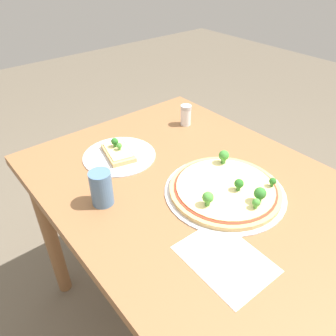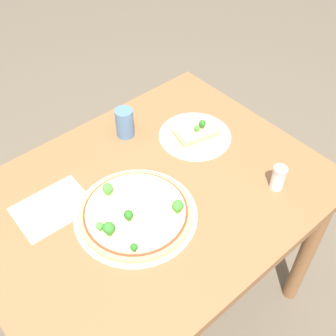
# 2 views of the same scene
# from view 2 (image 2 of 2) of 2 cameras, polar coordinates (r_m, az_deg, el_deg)

# --- Properties ---
(ground_plane) EXTENTS (8.00, 8.00, 0.00)m
(ground_plane) POSITION_cam_2_polar(r_m,az_deg,el_deg) (1.98, -1.69, -17.84)
(ground_plane) COLOR brown
(dining_table) EXTENTS (1.11, 0.84, 0.77)m
(dining_table) POSITION_cam_2_polar(r_m,az_deg,el_deg) (1.42, -2.26, -6.17)
(dining_table) COLOR brown
(dining_table) RESTS_ON ground_plane
(pizza_tray_whole) EXTENTS (0.37, 0.37, 0.07)m
(pizza_tray_whole) POSITION_cam_2_polar(r_m,az_deg,el_deg) (1.27, -4.44, -6.07)
(pizza_tray_whole) COLOR silver
(pizza_tray_whole) RESTS_ON dining_table
(pizza_tray_slice) EXTENTS (0.26, 0.26, 0.06)m
(pizza_tray_slice) POSITION_cam_2_polar(r_m,az_deg,el_deg) (1.52, 3.78, 4.63)
(pizza_tray_slice) COLOR silver
(pizza_tray_slice) RESTS_ON dining_table
(drinking_cup) EXTENTS (0.06, 0.06, 0.11)m
(drinking_cup) POSITION_cam_2_polar(r_m,az_deg,el_deg) (1.50, -5.89, 6.12)
(drinking_cup) COLOR #4C7099
(drinking_cup) RESTS_ON dining_table
(condiment_shaker) EXTENTS (0.04, 0.04, 0.09)m
(condiment_shaker) POSITION_cam_2_polar(r_m,az_deg,el_deg) (1.36, 14.71, -1.29)
(condiment_shaker) COLOR silver
(condiment_shaker) RESTS_ON dining_table
(paper_menu) EXTENTS (0.23, 0.17, 0.00)m
(paper_menu) POSITION_cam_2_polar(r_m,az_deg,el_deg) (1.34, -15.36, -5.19)
(paper_menu) COLOR silver
(paper_menu) RESTS_ON dining_table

